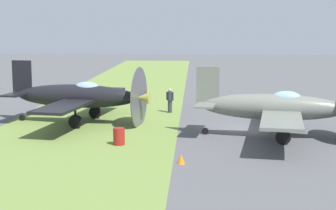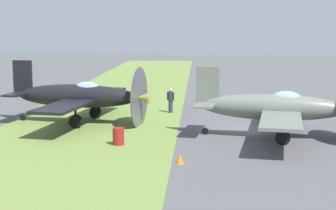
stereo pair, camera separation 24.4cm
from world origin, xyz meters
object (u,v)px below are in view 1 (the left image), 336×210
airplane_wingman (79,96)px  runway_marker_cone (181,159)px  supply_crate (207,102)px  ground_crew_chief (170,100)px  fuel_drum (119,136)px  airplane_lead (276,107)px

airplane_wingman → runway_marker_cone: size_ratio=26.46×
supply_crate → runway_marker_cone: (16.89, -1.51, -0.10)m
ground_crew_chief → supply_crate: size_ratio=1.92×
airplane_wingman → ground_crew_chief: 7.06m
airplane_wingman → ground_crew_chief: airplane_wingman is taller
fuel_drum → supply_crate: bearing=160.0°
ground_crew_chief → airplane_wingman: bearing=72.6°
fuel_drum → ground_crew_chief: bearing=168.1°
airplane_wingman → fuel_drum: (6.00, 3.39, -1.27)m
airplane_lead → fuel_drum: 8.83m
runway_marker_cone → ground_crew_chief: bearing=-175.2°
airplane_wingman → supply_crate: bearing=140.6°
airplane_lead → runway_marker_cone: size_ratio=26.03×
airplane_wingman → ground_crew_chief: size_ratio=6.73×
airplane_wingman → ground_crew_chief: bearing=136.7°
airplane_lead → airplane_wingman: (-3.71, -11.83, 0.03)m
fuel_drum → supply_crate: 14.15m
airplane_lead → runway_marker_cone: airplane_lead is taller
airplane_wingman → runway_marker_cone: (9.60, 6.72, -1.50)m
airplane_lead → supply_crate: size_ratio=12.73×
supply_crate → runway_marker_cone: size_ratio=2.05×
fuel_drum → supply_crate: size_ratio=1.00×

